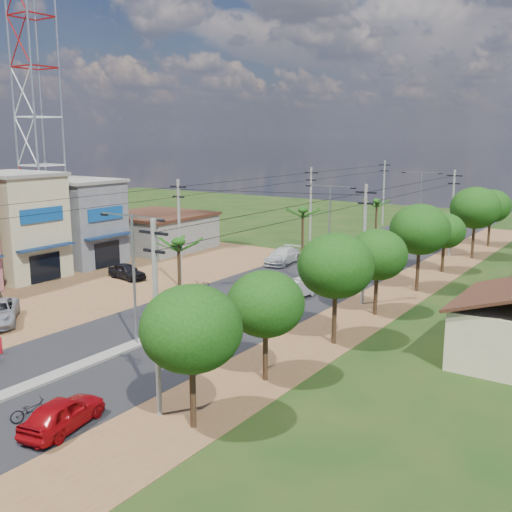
{
  "coord_description": "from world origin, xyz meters",
  "views": [
    {
      "loc": [
        25.27,
        -24.38,
        12.5
      ],
      "look_at": [
        -1.03,
        14.36,
        3.0
      ],
      "focal_mm": 42.0,
      "sensor_mm": 36.0,
      "label": 1
    }
  ],
  "objects_px": {
    "car_silver_mid": "(295,289)",
    "car_parked_dark": "(127,272)",
    "moto_rider_east": "(31,410)",
    "car_white_far": "(282,256)",
    "car_red_near": "(63,414)"
  },
  "relations": [
    {
      "from": "car_silver_mid",
      "to": "car_parked_dark",
      "type": "xyz_separation_m",
      "value": [
        -15.47,
        -2.87,
        -0.08
      ]
    },
    {
      "from": "car_parked_dark",
      "to": "moto_rider_east",
      "type": "distance_m",
      "value": 26.7
    },
    {
      "from": "car_white_far",
      "to": "car_parked_dark",
      "type": "distance_m",
      "value": 15.35
    },
    {
      "from": "car_silver_mid",
      "to": "car_parked_dark",
      "type": "bearing_deg",
      "value": 15.79
    },
    {
      "from": "car_parked_dark",
      "to": "car_silver_mid",
      "type": "bearing_deg",
      "value": -71.68
    },
    {
      "from": "car_red_near",
      "to": "car_parked_dark",
      "type": "height_order",
      "value": "car_red_near"
    },
    {
      "from": "car_parked_dark",
      "to": "moto_rider_east",
      "type": "height_order",
      "value": "car_parked_dark"
    },
    {
      "from": "car_parked_dark",
      "to": "car_red_near",
      "type": "bearing_deg",
      "value": -131.65
    },
    {
      "from": "car_silver_mid",
      "to": "car_white_far",
      "type": "relative_size",
      "value": 0.88
    },
    {
      "from": "car_silver_mid",
      "to": "moto_rider_east",
      "type": "distance_m",
      "value": 24.17
    },
    {
      "from": "car_white_far",
      "to": "moto_rider_east",
      "type": "distance_m",
      "value": 35.36
    },
    {
      "from": "moto_rider_east",
      "to": "car_red_near",
      "type": "bearing_deg",
      "value": -152.87
    },
    {
      "from": "moto_rider_east",
      "to": "car_parked_dark",
      "type": "bearing_deg",
      "value": -33.69
    },
    {
      "from": "car_white_far",
      "to": "car_red_near",
      "type": "bearing_deg",
      "value": -81.42
    },
    {
      "from": "car_silver_mid",
      "to": "moto_rider_east",
      "type": "bearing_deg",
      "value": 96.82
    }
  ]
}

